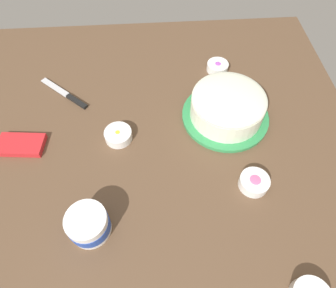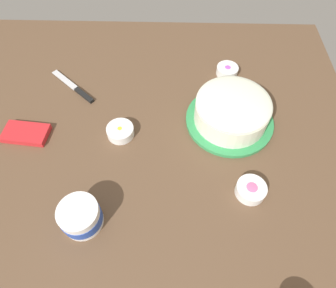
{
  "view_description": "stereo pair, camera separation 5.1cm",
  "coord_description": "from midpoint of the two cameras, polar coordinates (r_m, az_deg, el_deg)",
  "views": [
    {
      "loc": [
        0.08,
        -0.45,
        0.81
      ],
      "look_at": [
        0.11,
        0.07,
        0.04
      ],
      "focal_mm": 31.4,
      "sensor_mm": 36.0,
      "label": 1
    },
    {
      "loc": [
        0.13,
        -0.46,
        0.81
      ],
      "look_at": [
        0.11,
        0.07,
        0.04
      ],
      "focal_mm": 31.4,
      "sensor_mm": 36.0,
      "label": 2
    }
  ],
  "objects": [
    {
      "name": "ground_plane",
      "position": [
        0.93,
        -5.54,
        -4.52
      ],
      "size": [
        1.54,
        1.54,
        0.0
      ],
      "primitive_type": "plane",
      "color": "brown"
    },
    {
      "name": "frosted_cake",
      "position": [
        1.01,
        13.67,
        6.1
      ],
      "size": [
        0.3,
        0.3,
        0.12
      ],
      "color": "#339351",
      "rests_on": "ground_plane"
    },
    {
      "name": "frosting_tub",
      "position": [
        0.84,
        -14.95,
        -13.49
      ],
      "size": [
        0.11,
        0.11,
        0.08
      ],
      "color": "white",
      "rests_on": "ground_plane"
    },
    {
      "name": "spreading_knife",
      "position": [
        1.17,
        -16.23,
        10.22
      ],
      "size": [
        0.19,
        0.17,
        0.01
      ],
      "color": "silver",
      "rests_on": "ground_plane"
    },
    {
      "name": "sprinkle_bowl_yellow",
      "position": [
        0.99,
        -7.81,
        2.45
      ],
      "size": [
        0.09,
        0.09,
        0.03
      ],
      "color": "white",
      "rests_on": "ground_plane"
    },
    {
      "name": "sprinkle_bowl_pink",
      "position": [
        0.91,
        17.36,
        -8.5
      ],
      "size": [
        0.09,
        0.09,
        0.04
      ],
      "color": "white",
      "rests_on": "ground_plane"
    },
    {
      "name": "sprinkle_bowl_rainbow",
      "position": [
        1.21,
        12.64,
        13.78
      ],
      "size": [
        0.08,
        0.08,
        0.03
      ],
      "color": "white",
      "rests_on": "ground_plane"
    },
    {
      "name": "candy_box_lower",
      "position": [
        1.08,
        -24.69,
        1.86
      ],
      "size": [
        0.16,
        0.1,
        0.02
      ],
      "primitive_type": "cube",
      "rotation": [
        0.0,
        0.0,
        -0.1
      ],
      "color": "red",
      "rests_on": "ground_plane"
    }
  ]
}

